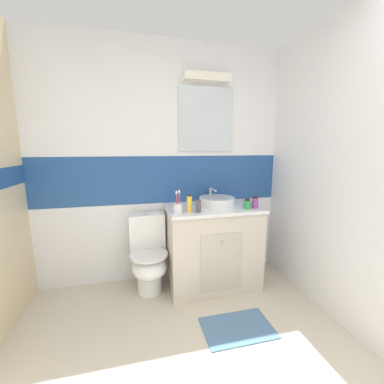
# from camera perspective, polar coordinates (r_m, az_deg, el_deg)

# --- Properties ---
(ground_plane) EXTENTS (3.20, 3.48, 0.04)m
(ground_plane) POSITION_cam_1_polar(r_m,az_deg,el_deg) (2.01, -0.95, -36.02)
(ground_plane) COLOR beige
(wall_back_tiled) EXTENTS (3.20, 0.20, 2.50)m
(wall_back_tiled) POSITION_cam_1_polar(r_m,az_deg,el_deg) (2.62, -6.89, 6.48)
(wall_back_tiled) COLOR white
(wall_back_tiled) RESTS_ON ground_plane
(wall_right_plain) EXTENTS (0.10, 3.48, 2.50)m
(wall_right_plain) POSITION_cam_1_polar(r_m,az_deg,el_deg) (2.14, 36.96, 3.36)
(wall_right_plain) COLOR white
(wall_right_plain) RESTS_ON ground_plane
(vanity_cabinet) EXTENTS (0.94, 0.59, 0.85)m
(vanity_cabinet) POSITION_cam_1_polar(r_m,az_deg,el_deg) (2.60, 4.76, -12.50)
(vanity_cabinet) COLOR beige
(vanity_cabinet) RESTS_ON ground_plane
(sink_basin) EXTENTS (0.37, 0.41, 0.15)m
(sink_basin) POSITION_cam_1_polar(r_m,az_deg,el_deg) (2.50, 5.80, -2.10)
(sink_basin) COLOR white
(sink_basin) RESTS_ON vanity_cabinet
(toilet) EXTENTS (0.37, 0.50, 0.78)m
(toilet) POSITION_cam_1_polar(r_m,az_deg,el_deg) (2.55, -10.20, -14.68)
(toilet) COLOR white
(toilet) RESTS_ON ground_plane
(toothbrush_cup) EXTENTS (0.08, 0.08, 0.21)m
(toothbrush_cup) POSITION_cam_1_polar(r_m,az_deg,el_deg) (2.20, -3.38, -3.70)
(toothbrush_cup) COLOR white
(toothbrush_cup) RESTS_ON vanity_cabinet
(soap_dispenser) EXTENTS (0.05, 0.05, 0.16)m
(soap_dispenser) POSITION_cam_1_polar(r_m,az_deg,el_deg) (2.23, 1.54, -3.28)
(soap_dispenser) COLOR #4C4C51
(soap_dispenser) RESTS_ON vanity_cabinet
(deodorant_spray_can) EXTENTS (0.05, 0.05, 0.17)m
(deodorant_spray_can) POSITION_cam_1_polar(r_m,az_deg,el_deg) (2.21, -0.64, -2.77)
(deodorant_spray_can) COLOR yellow
(deodorant_spray_can) RESTS_ON vanity_cabinet
(lotion_bottle_short) EXTENTS (0.06, 0.06, 0.12)m
(lotion_bottle_short) POSITION_cam_1_polar(r_m,az_deg,el_deg) (2.45, 14.66, -2.43)
(lotion_bottle_short) COLOR #993F99
(lotion_bottle_short) RESTS_ON vanity_cabinet
(hair_gel_jar) EXTENTS (0.07, 0.07, 0.10)m
(hair_gel_jar) POSITION_cam_1_polar(r_m,az_deg,el_deg) (2.41, 12.90, -2.82)
(hair_gel_jar) COLOR green
(hair_gel_jar) RESTS_ON vanity_cabinet
(bath_mat) EXTENTS (0.56, 0.36, 0.01)m
(bath_mat) POSITION_cam_1_polar(r_m,az_deg,el_deg) (2.26, 10.69, -28.97)
(bath_mat) COLOR #4C7299
(bath_mat) RESTS_ON ground_plane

